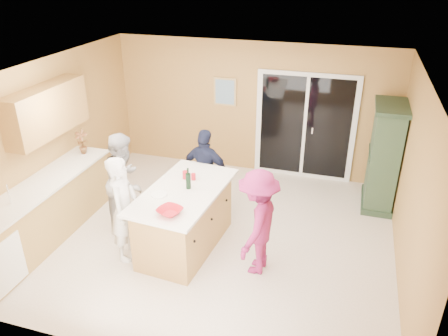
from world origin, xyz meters
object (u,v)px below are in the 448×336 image
(woman_navy, at_px, (206,172))
(woman_white, at_px, (124,209))
(woman_grey, at_px, (125,182))
(woman_magenta, at_px, (258,223))
(kitchen_island, at_px, (185,220))
(green_hutch, at_px, (384,158))

(woman_navy, bearing_deg, woman_white, 71.29)
(woman_white, height_order, woman_navy, woman_white)
(woman_grey, bearing_deg, woman_white, -160.83)
(woman_navy, height_order, woman_magenta, woman_magenta)
(woman_grey, bearing_deg, woman_navy, -61.64)
(kitchen_island, distance_m, green_hutch, 3.56)
(green_hutch, bearing_deg, kitchen_island, -142.14)
(kitchen_island, relative_size, woman_white, 1.22)
(kitchen_island, xyz_separation_m, woman_magenta, (1.14, -0.21, 0.31))
(kitchen_island, distance_m, woman_magenta, 1.20)
(kitchen_island, distance_m, woman_navy, 1.09)
(woman_grey, bearing_deg, woman_magenta, -109.97)
(green_hutch, xyz_separation_m, woman_navy, (-2.82, -1.12, -0.15))
(woman_white, distance_m, woman_magenta, 1.89)
(woman_white, height_order, woman_grey, woman_grey)
(green_hutch, relative_size, woman_white, 1.16)
(kitchen_island, height_order, green_hutch, green_hutch)
(kitchen_island, height_order, woman_white, woman_white)
(woman_white, xyz_separation_m, woman_grey, (-0.37, 0.71, 0.01))
(woman_white, xyz_separation_m, woman_navy, (0.70, 1.50, -0.04))
(woman_grey, bearing_deg, green_hutch, -72.00)
(green_hutch, xyz_separation_m, woman_grey, (-3.89, -1.90, -0.09))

